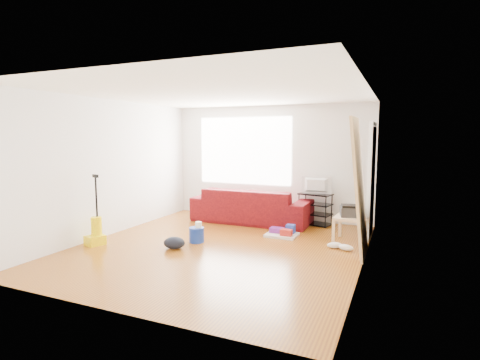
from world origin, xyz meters
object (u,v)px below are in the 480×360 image
at_px(sofa, 251,222).
at_px(backpack, 174,249).
at_px(side_table, 352,220).
at_px(bucket, 197,242).
at_px(vacuum, 96,232).
at_px(cleaning_tray, 283,233).
at_px(tv_stand, 315,209).

height_order(sofa, backpack, sofa).
height_order(side_table, bucket, side_table).
xyz_separation_m(sofa, bucket, (-0.30, -1.83, 0.00)).
distance_m(side_table, bucket, 2.72).
bearing_deg(side_table, backpack, -148.74).
bearing_deg(vacuum, sofa, 72.54).
relative_size(cleaning_tray, backpack, 1.62).
xyz_separation_m(tv_stand, cleaning_tray, (-0.35, -1.12, -0.27)).
height_order(side_table, cleaning_tray, side_table).
distance_m(tv_stand, vacuum, 4.25).
distance_m(bucket, backpack, 0.50).
relative_size(sofa, cleaning_tray, 4.39).
height_order(tv_stand, bucket, tv_stand).
height_order(cleaning_tray, vacuum, vacuum).
height_order(tv_stand, backpack, tv_stand).
relative_size(sofa, side_table, 4.28).
relative_size(bucket, backpack, 0.73).
distance_m(backpack, vacuum, 1.41).
height_order(sofa, tv_stand, tv_stand).
xyz_separation_m(tv_stand, bucket, (-1.61, -2.10, -0.33)).
bearing_deg(cleaning_tray, backpack, -133.79).
xyz_separation_m(tv_stand, backpack, (-1.75, -2.58, -0.33)).
bearing_deg(backpack, tv_stand, 43.53).
bearing_deg(sofa, bucket, 80.81).
relative_size(side_table, backpack, 1.66).
bearing_deg(backpack, bucket, 61.16).
distance_m(sofa, backpack, 2.35).
bearing_deg(sofa, tv_stand, -168.36).
bearing_deg(bucket, side_table, 24.08).
relative_size(sofa, bucket, 9.69).
distance_m(sofa, vacuum, 3.19).
bearing_deg(tv_stand, side_table, -37.42).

